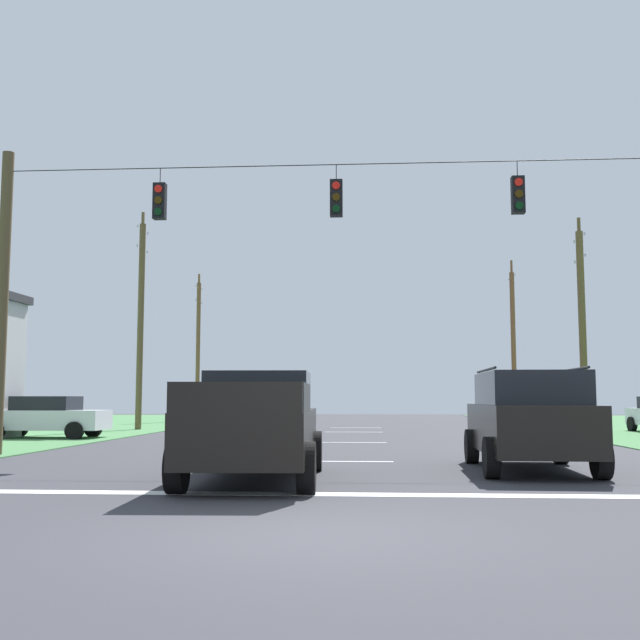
% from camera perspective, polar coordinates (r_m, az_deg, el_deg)
% --- Properties ---
extents(ground_plane, '(120.00, 120.00, 0.00)m').
position_cam_1_polar(ground_plane, '(8.47, -1.30, -15.85)').
color(ground_plane, '#333338').
extents(stop_bar_stripe, '(15.66, 0.45, 0.01)m').
position_cam_1_polar(stop_bar_stripe, '(11.88, 0.22, -12.95)').
color(stop_bar_stripe, white).
rests_on(stop_bar_stripe, ground).
extents(lane_dash_0, '(2.50, 0.15, 0.01)m').
position_cam_1_polar(lane_dash_0, '(17.84, 1.45, -10.57)').
color(lane_dash_0, white).
rests_on(lane_dash_0, ground).
extents(lane_dash_1, '(2.50, 0.15, 0.01)m').
position_cam_1_polar(lane_dash_1, '(25.28, 2.16, -9.17)').
color(lane_dash_1, white).
rests_on(lane_dash_1, ground).
extents(lane_dash_2, '(2.50, 0.15, 0.01)m').
position_cam_1_polar(lane_dash_2, '(32.88, 2.55, -8.40)').
color(lane_dash_2, white).
rests_on(lane_dash_2, ground).
extents(lane_dash_3, '(2.50, 0.15, 0.01)m').
position_cam_1_polar(lane_dash_3, '(37.52, 2.71, -8.09)').
color(lane_dash_3, white).
rests_on(lane_dash_3, ground).
extents(overhead_signal_span, '(18.07, 0.31, 7.94)m').
position_cam_1_polar(overhead_signal_span, '(19.17, 1.73, 2.79)').
color(overhead_signal_span, brown).
rests_on(overhead_signal_span, ground).
extents(pickup_truck, '(2.45, 5.47, 1.95)m').
position_cam_1_polar(pickup_truck, '(13.80, -4.85, -7.92)').
color(pickup_truck, black).
rests_on(pickup_truck, ground).
extents(suv_black, '(2.29, 4.84, 2.05)m').
position_cam_1_polar(suv_black, '(16.08, 15.41, -7.11)').
color(suv_black, black).
rests_on(suv_black, ground).
extents(distant_car_oncoming, '(4.30, 2.02, 1.52)m').
position_cam_1_polar(distant_car_oncoming, '(29.38, -19.88, -6.84)').
color(distant_car_oncoming, silver).
rests_on(distant_car_oncoming, ground).
extents(utility_pole_mid_right, '(0.30, 1.68, 9.16)m').
position_cam_1_polar(utility_pole_mid_right, '(33.95, 19.11, -0.37)').
color(utility_pole_mid_right, brown).
rests_on(utility_pole_mid_right, ground).
extents(utility_pole_far_right, '(0.29, 1.96, 10.04)m').
position_cam_1_polar(utility_pole_far_right, '(48.53, 14.33, -1.72)').
color(utility_pole_far_right, brown).
rests_on(utility_pole_far_right, ground).
extents(utility_pole_mid_left, '(0.29, 1.61, 10.12)m').
position_cam_1_polar(utility_pole_mid_left, '(36.00, -13.33, 0.02)').
color(utility_pole_mid_left, brown).
rests_on(utility_pole_mid_left, ground).
extents(utility_pole_far_left, '(0.26, 1.66, 9.33)m').
position_cam_1_polar(utility_pole_far_left, '(48.54, -9.15, -1.97)').
color(utility_pole_far_left, brown).
rests_on(utility_pole_far_left, ground).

